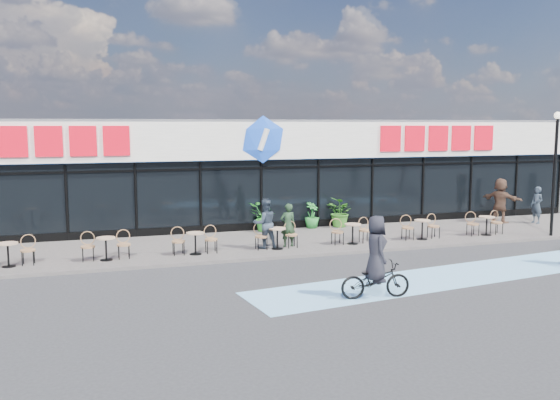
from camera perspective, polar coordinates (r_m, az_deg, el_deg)
name	(u,v)px	position (r m, az deg, el deg)	size (l,w,h in m)	color
ground	(325,272)	(17.95, 4.35, -6.92)	(120.00, 120.00, 0.00)	#28282B
sidewalk	(280,242)	(22.07, -0.03, -4.08)	(44.00, 5.00, 0.10)	#59524F
bike_lane	(469,274)	(18.56, 17.75, -6.76)	(14.00, 2.20, 0.01)	#74AFDB
building	(244,170)	(26.95, -3.53, 2.88)	(30.60, 6.57, 4.75)	black
lamp_post	(555,162)	(25.07, 24.96, 3.32)	(0.28, 0.28, 4.78)	black
bistro_set_1	(8,251)	(19.91, -24.68, -4.52)	(1.54, 0.62, 0.90)	tan
bistro_set_2	(106,246)	(19.75, -16.41, -4.23)	(1.54, 0.62, 0.90)	tan
bistro_set_3	(195,240)	(20.00, -8.19, -3.87)	(1.54, 0.62, 0.90)	tan
bistro_set_4	(277,236)	(20.64, -0.34, -3.44)	(1.54, 0.62, 0.90)	tan
bistro_set_5	(352,231)	(21.65, 6.91, -2.99)	(1.54, 0.62, 0.90)	tan
bistro_set_6	(421,227)	(22.97, 13.41, -2.55)	(1.54, 0.62, 0.90)	tan
bistro_set_7	(485,223)	(24.55, 19.13, -2.13)	(1.54, 0.62, 0.90)	tan
potted_plant_left	(263,217)	(23.91, -1.61, -1.68)	(1.04, 0.90, 1.15)	#217020
potted_plant_mid	(341,212)	(25.06, 5.88, -1.16)	(1.15, 0.99, 1.27)	#306D1F
potted_plant_right	(312,215)	(24.72, 3.09, -1.47)	(0.61, 0.61, 1.08)	#1F6F28
patron_left	(288,225)	(20.92, 0.76, -2.43)	(0.56, 0.37, 1.54)	#1B311D
patron_right	(265,223)	(20.65, -1.48, -2.27)	(0.85, 0.66, 1.74)	#293341
pedestrian_a	(537,205)	(28.20, 23.48, -0.44)	(0.59, 0.39, 1.61)	#2B3743
pedestrian_b	(500,200)	(27.79, 20.45, -0.03)	(1.82, 0.58, 1.96)	brown
cyclist_c	(376,267)	(15.27, 9.18, -6.41)	(1.87, 0.88, 2.13)	black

